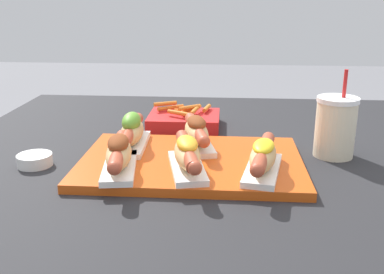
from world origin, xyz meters
name	(u,v)px	position (x,y,z in m)	size (l,w,h in m)	color
serving_tray	(191,162)	(-0.02, -0.12, 0.73)	(0.46, 0.31, 0.02)	#CC4C14
hot_dog_0	(119,154)	(-0.15, -0.20, 0.77)	(0.08, 0.21, 0.07)	white
hot_dog_1	(187,154)	(-0.02, -0.19, 0.77)	(0.09, 0.20, 0.07)	white
hot_dog_2	(263,157)	(0.12, -0.19, 0.77)	(0.09, 0.20, 0.06)	white
hot_dog_3	(132,132)	(-0.15, -0.06, 0.78)	(0.07, 0.21, 0.08)	white
hot_dog_4	(196,132)	(-0.01, -0.04, 0.77)	(0.10, 0.20, 0.07)	white
sauce_bowl	(35,159)	(-0.35, -0.14, 0.74)	(0.07, 0.07, 0.02)	white
drink_cup	(335,127)	(0.29, -0.03, 0.79)	(0.09, 0.09, 0.19)	beige
fries_basket	(184,120)	(-0.06, 0.17, 0.74)	(0.19, 0.15, 0.06)	red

